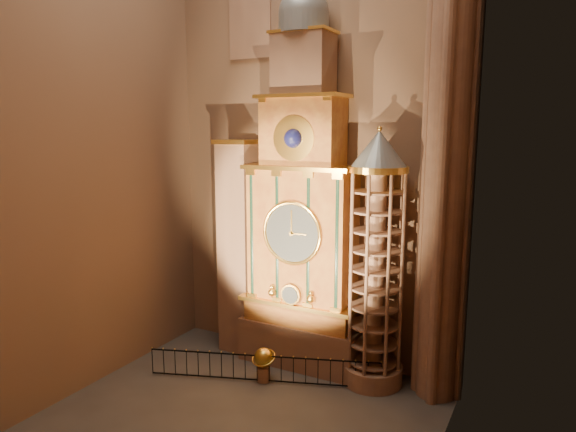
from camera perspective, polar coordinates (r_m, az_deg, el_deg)
The scene contains 10 objects.
floor at distance 20.94m, azimuth -4.97°, elevation -21.09°, with size 14.00×14.00×0.00m, color #383330.
wall_back at distance 23.24m, azimuth 2.81°, elevation 10.42°, with size 22.00×22.00×0.00m, color #815E45.
wall_left at distance 22.61m, azimuth -20.70°, elevation 9.83°, with size 22.00×22.00×0.00m, color #815E45.
wall_right at distance 15.31m, azimuth 17.35°, elevation 10.37°, with size 22.00×22.00×0.00m, color #815E45.
astronomical_clock at distance 22.67m, azimuth 1.61°, elevation -0.54°, with size 5.60×2.41×16.70m.
portrait_tower at distance 24.66m, azimuth -5.50°, elevation -3.37°, with size 1.80×1.60×10.20m.
stair_turret at distance 21.44m, azimuth 9.71°, elevation -5.13°, with size 2.50×2.50×10.80m.
gothic_pier at distance 20.39m, azimuth 17.51°, elevation 10.09°, with size 2.04×2.04×22.00m.
celestial_globe at distance 22.76m, azimuth -2.73°, elevation -15.84°, with size 1.09×1.04×1.49m.
iron_railing at distance 22.76m, azimuth -2.78°, elevation -16.57°, with size 9.30×3.41×1.17m.
Camera 1 is at (9.89, -15.03, 10.71)m, focal length 32.00 mm.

